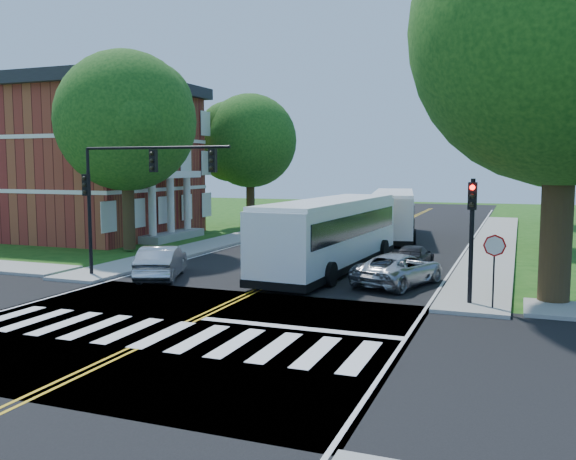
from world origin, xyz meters
The scene contains 24 objects.
ground centered at (0.00, 0.00, 0.00)m, with size 140.00×140.00×0.00m, color #184812.
road centered at (0.00, 18.00, 0.01)m, with size 14.00×96.00×0.01m, color black.
cross_road centered at (0.00, 0.00, 0.01)m, with size 60.00×12.00×0.01m, color black.
center_line centered at (0.00, 22.00, 0.01)m, with size 0.36×70.00×0.01m, color gold.
edge_line_w centered at (-6.80, 22.00, 0.01)m, with size 0.12×70.00×0.01m, color silver.
edge_line_e centered at (6.80, 22.00, 0.01)m, with size 0.12×70.00×0.01m, color silver.
crosswalk centered at (0.00, -0.50, 0.02)m, with size 12.60×3.00×0.01m, color silver.
stop_bar centered at (3.50, 1.60, 0.02)m, with size 6.60×0.40×0.01m, color silver.
sidewalk_nw centered at (-8.30, 25.00, 0.07)m, with size 2.60×40.00×0.15m, color gray.
sidewalk_ne centered at (8.30, 25.00, 0.07)m, with size 2.60×40.00×0.15m, color gray.
tree_ne_big centered at (11.00, 8.00, 9.62)m, with size 10.80×10.80×14.91m.
tree_west_near centered at (-11.50, 14.00, 7.53)m, with size 8.00×8.00×11.40m.
tree_west_far centered at (-11.00, 30.00, 7.00)m, with size 7.60×7.60×10.67m.
tree_east_mid centered at (11.50, 24.00, 7.86)m, with size 8.40×8.40×11.93m.
tree_east_far centered at (12.50, 40.00, 6.86)m, with size 7.20×7.20×10.34m.
brick_building centered at (-21.95, 20.00, 5.42)m, with size 20.00×13.00×10.80m.
signal_nw centered at (-5.86, 6.43, 4.38)m, with size 7.15×0.46×5.66m.
signal_ne centered at (8.20, 6.44, 2.96)m, with size 0.30×0.46×4.40m.
stop_sign centered at (9.00, 5.98, 2.03)m, with size 0.76×0.08×2.53m.
bus_lead centered at (1.34, 12.15, 1.79)m, with size 3.72×13.17×3.37m.
bus_follow centered at (1.52, 26.46, 1.70)m, with size 4.78×12.65×3.20m.
hatchback centered at (-4.97, 7.21, 0.75)m, with size 1.57×4.49×1.48m, color #B2B5BA.
suv centered at (5.12, 9.50, 0.68)m, with size 2.23×4.84×1.34m, color #AFB0B6.
dark_sedan centered at (4.98, 14.03, 0.57)m, with size 1.58×3.88×1.13m, color black.
Camera 1 is at (9.76, -15.64, 4.99)m, focal length 38.00 mm.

